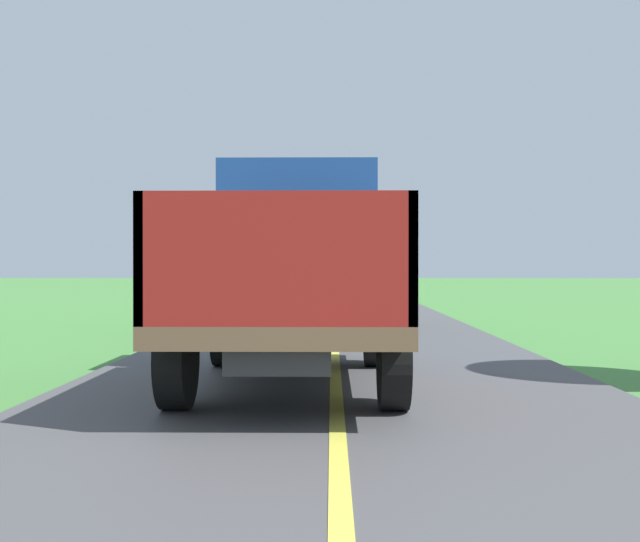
{
  "coord_description": "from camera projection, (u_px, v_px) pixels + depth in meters",
  "views": [
    {
      "loc": [
        -0.05,
        1.65,
        1.47
      ],
      "look_at": [
        -0.22,
        13.29,
        1.4
      ],
      "focal_mm": 44.69,
      "sensor_mm": 36.0,
      "label": 1
    }
  ],
  "objects": [
    {
      "name": "banana_truck_far",
      "position": [
        311.0,
        267.0,
        19.36
      ],
      "size": [
        2.38,
        5.81,
        2.8
      ],
      "color": "#2D2D30",
      "rests_on": "road_surface"
    },
    {
      "name": "banana_truck_near",
      "position": [
        295.0,
        267.0,
        10.07
      ],
      "size": [
        2.38,
        5.82,
        2.8
      ],
      "color": "#2D2D30",
      "rests_on": "road_surface"
    }
  ]
}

